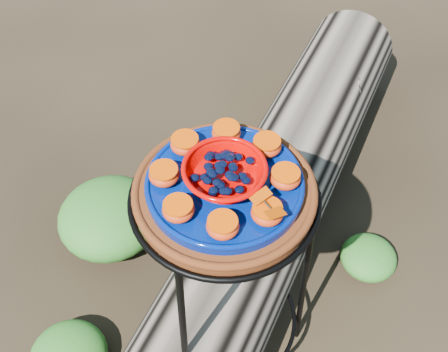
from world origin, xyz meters
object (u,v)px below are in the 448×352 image
cobalt_plate (225,185)px  red_bowl (225,175)px  plant_stand (224,281)px  driftwood_log (275,196)px  terracotta_saucer (225,193)px

cobalt_plate → red_bowl: (0.00, 0.00, 0.03)m
plant_stand → red_bowl: (0.00, 0.00, 0.42)m
red_bowl → driftwood_log: 0.76m
terracotta_saucer → cobalt_plate: cobalt_plate is taller
cobalt_plate → terracotta_saucer: bearing=0.0°
plant_stand → cobalt_plate: bearing=0.0°
plant_stand → terracotta_saucer: bearing=0.0°
cobalt_plate → red_bowl: bearing=0.0°
cobalt_plate → driftwood_log: bearing=34.8°
red_bowl → plant_stand: bearing=0.0°
plant_stand → red_bowl: bearing=0.0°
cobalt_plate → plant_stand: bearing=0.0°
plant_stand → red_bowl: red_bowl is taller
plant_stand → red_bowl: size_ratio=4.36×
plant_stand → terracotta_saucer: terracotta_saucer is taller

